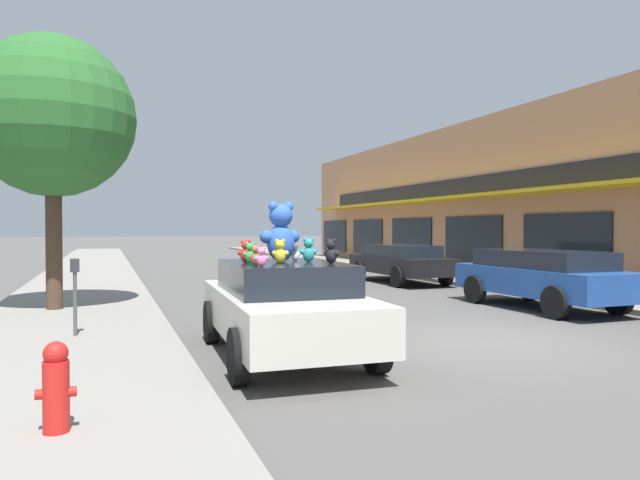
{
  "coord_description": "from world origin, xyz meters",
  "views": [
    {
      "loc": [
        -5.91,
        -7.92,
        1.89
      ],
      "look_at": [
        -1.76,
        3.11,
        1.65
      ],
      "focal_mm": 32.0,
      "sensor_mm": 36.0,
      "label": 1
    }
  ],
  "objects_px": {
    "plush_art_car": "(284,305)",
    "fire_hydrant": "(56,387)",
    "teddy_bear_yellow": "(280,252)",
    "teddy_bear_white": "(295,253)",
    "teddy_bear_black": "(331,252)",
    "teddy_bear_pink": "(261,257)",
    "parked_car_far_right": "(400,261)",
    "teddy_bear_giant": "(281,233)",
    "parking_meter": "(75,287)",
    "teddy_bear_teal": "(308,250)",
    "teddy_bear_brown": "(256,255)",
    "parked_car_far_center": "(541,275)",
    "teddy_bear_red": "(246,251)",
    "street_tree": "(53,117)",
    "teddy_bear_green": "(250,253)"
  },
  "relations": [
    {
      "from": "teddy_bear_brown",
      "to": "parked_car_far_center",
      "type": "height_order",
      "value": "teddy_bear_brown"
    },
    {
      "from": "teddy_bear_pink",
      "to": "parked_car_far_center",
      "type": "xyz_separation_m",
      "value": [
        7.7,
        3.53,
        -0.74
      ]
    },
    {
      "from": "teddy_bear_red",
      "to": "street_tree",
      "type": "relative_size",
      "value": 0.06
    },
    {
      "from": "teddy_bear_brown",
      "to": "teddy_bear_green",
      "type": "bearing_deg",
      "value": -55.06
    },
    {
      "from": "teddy_bear_giant",
      "to": "parked_car_far_center",
      "type": "relative_size",
      "value": 0.2
    },
    {
      "from": "teddy_bear_giant",
      "to": "fire_hydrant",
      "type": "relative_size",
      "value": 1.14
    },
    {
      "from": "teddy_bear_black",
      "to": "fire_hydrant",
      "type": "xyz_separation_m",
      "value": [
        -3.4,
        -2.09,
        -1.04
      ]
    },
    {
      "from": "teddy_bear_giant",
      "to": "parking_meter",
      "type": "xyz_separation_m",
      "value": [
        -2.94,
        1.95,
        -0.89
      ]
    },
    {
      "from": "plush_art_car",
      "to": "parked_car_far_right",
      "type": "height_order",
      "value": "plush_art_car"
    },
    {
      "from": "fire_hydrant",
      "to": "teddy_bear_teal",
      "type": "bearing_deg",
      "value": 38.54
    },
    {
      "from": "teddy_bear_black",
      "to": "teddy_bear_white",
      "type": "height_order",
      "value": "teddy_bear_black"
    },
    {
      "from": "parked_car_far_center",
      "to": "street_tree",
      "type": "height_order",
      "value": "street_tree"
    },
    {
      "from": "teddy_bear_yellow",
      "to": "teddy_bear_brown",
      "type": "height_order",
      "value": "teddy_bear_yellow"
    },
    {
      "from": "teddy_bear_black",
      "to": "parked_car_far_center",
      "type": "bearing_deg",
      "value": -97.83
    },
    {
      "from": "teddy_bear_teal",
      "to": "teddy_bear_white",
      "type": "xyz_separation_m",
      "value": [
        -0.09,
        0.38,
        -0.06
      ]
    },
    {
      "from": "teddy_bear_white",
      "to": "teddy_bear_brown",
      "type": "distance_m",
      "value": 1.27
    },
    {
      "from": "teddy_bear_black",
      "to": "teddy_bear_pink",
      "type": "relative_size",
      "value": 1.34
    },
    {
      "from": "teddy_bear_green",
      "to": "teddy_bear_brown",
      "type": "height_order",
      "value": "teddy_bear_green"
    },
    {
      "from": "teddy_bear_teal",
      "to": "parked_car_far_center",
      "type": "xyz_separation_m",
      "value": [
        6.78,
        2.73,
        -0.78
      ]
    },
    {
      "from": "teddy_bear_pink",
      "to": "teddy_bear_red",
      "type": "height_order",
      "value": "teddy_bear_red"
    },
    {
      "from": "teddy_bear_yellow",
      "to": "teddy_bear_white",
      "type": "distance_m",
      "value": 0.63
    },
    {
      "from": "teddy_bear_giant",
      "to": "parked_car_far_right",
      "type": "xyz_separation_m",
      "value": [
        7.13,
        9.36,
        -1.08
      ]
    },
    {
      "from": "fire_hydrant",
      "to": "parking_meter",
      "type": "height_order",
      "value": "parking_meter"
    },
    {
      "from": "teddy_bear_white",
      "to": "street_tree",
      "type": "relative_size",
      "value": 0.04
    },
    {
      "from": "teddy_bear_yellow",
      "to": "teddy_bear_pink",
      "type": "bearing_deg",
      "value": 87.48
    },
    {
      "from": "teddy_bear_pink",
      "to": "teddy_bear_green",
      "type": "relative_size",
      "value": 0.87
    },
    {
      "from": "teddy_bear_white",
      "to": "parking_meter",
      "type": "height_order",
      "value": "teddy_bear_white"
    },
    {
      "from": "teddy_bear_yellow",
      "to": "parked_car_far_right",
      "type": "bearing_deg",
      "value": -95.55
    },
    {
      "from": "teddy_bear_teal",
      "to": "fire_hydrant",
      "type": "bearing_deg",
      "value": 43.67
    },
    {
      "from": "teddy_bear_black",
      "to": "teddy_bear_yellow",
      "type": "bearing_deg",
      "value": 27.4
    },
    {
      "from": "teddy_bear_giant",
      "to": "fire_hydrant",
      "type": "xyz_separation_m",
      "value": [
        -2.87,
        -2.8,
        -1.31
      ]
    },
    {
      "from": "teddy_bear_teal",
      "to": "teddy_bear_pink",
      "type": "relative_size",
      "value": 1.37
    },
    {
      "from": "plush_art_car",
      "to": "fire_hydrant",
      "type": "xyz_separation_m",
      "value": [
        -2.87,
        -2.65,
        -0.24
      ]
    },
    {
      "from": "teddy_bear_pink",
      "to": "teddy_bear_black",
      "type": "bearing_deg",
      "value": -156.21
    },
    {
      "from": "teddy_bear_yellow",
      "to": "teddy_bear_green",
      "type": "height_order",
      "value": "teddy_bear_yellow"
    },
    {
      "from": "parking_meter",
      "to": "teddy_bear_yellow",
      "type": "bearing_deg",
      "value": -39.13
    },
    {
      "from": "teddy_bear_giant",
      "to": "teddy_bear_yellow",
      "type": "distance_m",
      "value": 0.45
    },
    {
      "from": "teddy_bear_giant",
      "to": "teddy_bear_black",
      "type": "relative_size",
      "value": 2.54
    },
    {
      "from": "teddy_bear_red",
      "to": "parked_car_far_right",
      "type": "bearing_deg",
      "value": -108.98
    },
    {
      "from": "plush_art_car",
      "to": "teddy_bear_teal",
      "type": "xyz_separation_m",
      "value": [
        0.36,
        -0.08,
        0.81
      ]
    },
    {
      "from": "teddy_bear_black",
      "to": "teddy_bear_pink",
      "type": "bearing_deg",
      "value": 72.75
    },
    {
      "from": "teddy_bear_green",
      "to": "parked_car_far_right",
      "type": "relative_size",
      "value": 0.06
    },
    {
      "from": "teddy_bear_white",
      "to": "parking_meter",
      "type": "xyz_separation_m",
      "value": [
        -3.21,
        1.8,
        -0.57
      ]
    },
    {
      "from": "teddy_bear_yellow",
      "to": "teddy_bear_black",
      "type": "bearing_deg",
      "value": -177.7
    },
    {
      "from": "plush_art_car",
      "to": "teddy_bear_yellow",
      "type": "height_order",
      "value": "teddy_bear_yellow"
    },
    {
      "from": "teddy_bear_green",
      "to": "fire_hydrant",
      "type": "height_order",
      "value": "teddy_bear_green"
    },
    {
      "from": "teddy_bear_black",
      "to": "street_tree",
      "type": "bearing_deg",
      "value": -0.61
    },
    {
      "from": "teddy_bear_teal",
      "to": "parking_meter",
      "type": "bearing_deg",
      "value": -28.32
    },
    {
      "from": "teddy_bear_giant",
      "to": "teddy_bear_pink",
      "type": "height_order",
      "value": "teddy_bear_giant"
    },
    {
      "from": "teddy_bear_giant",
      "to": "teddy_bear_yellow",
      "type": "height_order",
      "value": "teddy_bear_giant"
    }
  ]
}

